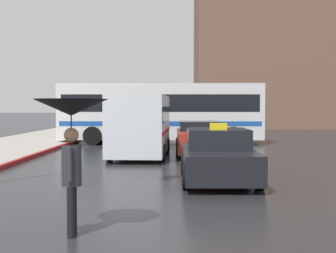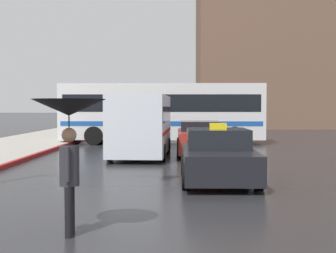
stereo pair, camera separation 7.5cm
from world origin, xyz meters
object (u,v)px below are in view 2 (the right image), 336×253
(city_bus, at_px, (162,111))
(sedan_red, at_px, (200,139))
(taxi, at_px, (218,157))
(ambulance_van, at_px, (141,123))
(pedestrian_with_umbrella, at_px, (69,123))

(city_bus, bearing_deg, sedan_red, 17.27)
(taxi, bearing_deg, ambulance_van, -67.60)
(taxi, xyz_separation_m, ambulance_van, (-2.47, 5.99, 0.69))
(sedan_red, bearing_deg, taxi, 90.98)
(taxi, height_order, pedestrian_with_umbrella, pedestrian_with_umbrella)
(taxi, xyz_separation_m, pedestrian_with_umbrella, (-2.70, -5.25, 1.08))
(taxi, relative_size, pedestrian_with_umbrella, 1.93)
(ambulance_van, xyz_separation_m, city_bus, (0.60, 6.64, 0.42))
(city_bus, xyz_separation_m, pedestrian_with_umbrella, (-0.83, -17.87, -0.04))
(city_bus, bearing_deg, taxi, 8.54)
(ambulance_van, relative_size, pedestrian_with_umbrella, 2.55)
(sedan_red, height_order, city_bus, city_bus)
(ambulance_van, height_order, pedestrian_with_umbrella, ambulance_van)
(sedan_red, relative_size, city_bus, 0.43)
(taxi, height_order, sedan_red, taxi)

